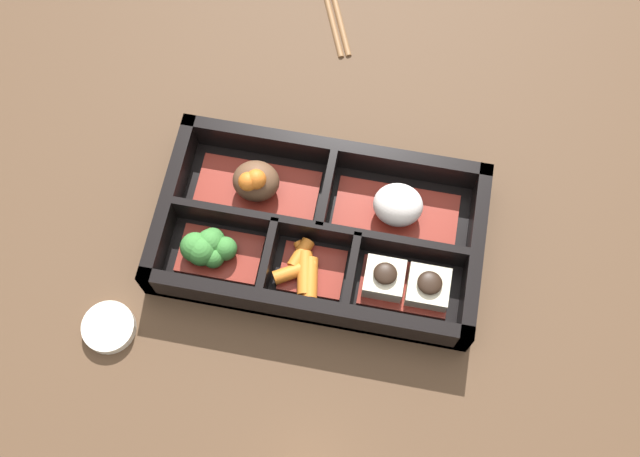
# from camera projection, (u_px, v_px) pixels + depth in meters

# --- Properties ---
(ground_plane) EXTENTS (3.00, 3.00, 0.00)m
(ground_plane) POSITION_uv_depth(u_px,v_px,m) (320.00, 237.00, 0.80)
(ground_plane) COLOR #4C3523
(bento_base) EXTENTS (0.33, 0.19, 0.01)m
(bento_base) POSITION_uv_depth(u_px,v_px,m) (320.00, 236.00, 0.80)
(bento_base) COLOR black
(bento_base) RESTS_ON ground_plane
(bento_rim) EXTENTS (0.33, 0.19, 0.05)m
(bento_rim) POSITION_uv_depth(u_px,v_px,m) (319.00, 231.00, 0.78)
(bento_rim) COLOR black
(bento_rim) RESTS_ON ground_plane
(bowl_stew) EXTENTS (0.13, 0.07, 0.06)m
(bowl_stew) POSITION_uv_depth(u_px,v_px,m) (256.00, 184.00, 0.79)
(bowl_stew) COLOR maroon
(bowl_stew) RESTS_ON bento_base
(bowl_rice) EXTENTS (0.13, 0.07, 0.05)m
(bowl_rice) POSITION_uv_depth(u_px,v_px,m) (397.00, 208.00, 0.78)
(bowl_rice) COLOR maroon
(bowl_rice) RESTS_ON bento_base
(bowl_greens) EXTENTS (0.09, 0.05, 0.04)m
(bowl_greens) POSITION_uv_depth(u_px,v_px,m) (209.00, 248.00, 0.77)
(bowl_greens) COLOR maroon
(bowl_greens) RESTS_ON bento_base
(bowl_carrots) EXTENTS (0.07, 0.06, 0.02)m
(bowl_carrots) POSITION_uv_depth(u_px,v_px,m) (305.00, 270.00, 0.77)
(bowl_carrots) COLOR maroon
(bowl_carrots) RESTS_ON bento_base
(bowl_tofu) EXTENTS (0.09, 0.05, 0.04)m
(bowl_tofu) POSITION_uv_depth(u_px,v_px,m) (405.00, 283.00, 0.76)
(bowl_tofu) COLOR maroon
(bowl_tofu) RESTS_ON bento_base
(sauce_dish) EXTENTS (0.05, 0.05, 0.01)m
(sauce_dish) POSITION_uv_depth(u_px,v_px,m) (109.00, 327.00, 0.76)
(sauce_dish) COLOR beige
(sauce_dish) RESTS_ON ground_plane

